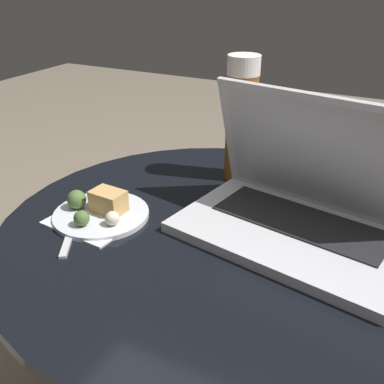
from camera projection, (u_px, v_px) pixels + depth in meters
The scene contains 6 objects.
table at pixel (212, 287), 0.85m from camera, with size 0.75×0.75×0.51m.
napkin at pixel (90, 222), 0.80m from camera, with size 0.15×0.12×0.00m.
laptop at pixel (301, 207), 0.75m from camera, with size 0.41×0.30×0.24m.
beer_glass at pixel (241, 119), 0.91m from camera, with size 0.06×0.06×0.26m.
snack_plate at pixel (100, 210), 0.81m from camera, with size 0.17×0.17×0.05m.
fork at pixel (74, 224), 0.79m from camera, with size 0.11×0.16×0.00m.
Camera 1 is at (0.27, -0.62, 0.92)m, focal length 42.00 mm.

